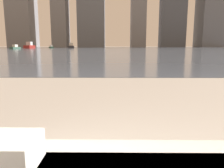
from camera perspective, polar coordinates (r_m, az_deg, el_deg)
towel_stack at (r=0.98m, az=-25.98°, el=-15.77°), size 0.24×0.21×0.12m
harbor_water at (r=61.91m, az=0.49°, el=9.16°), size 180.00×110.00×0.01m
harbor_boat_0 at (r=62.37m, az=-23.96°, el=8.70°), size 1.70×3.30×1.18m
harbor_boat_3 at (r=75.70m, az=-20.75°, el=9.25°), size 2.10×5.66×2.10m
harbor_boat_4 at (r=78.53m, az=-10.64°, el=9.66°), size 2.88×5.13×1.82m
harbor_boat_5 at (r=79.43m, az=-15.59°, el=9.29°), size 2.36×3.09×1.11m
skyline_tower_0 at (r=128.86m, az=-22.54°, el=18.01°), size 12.17×13.78×40.74m
skyline_tower_2 at (r=120.64m, az=-5.45°, el=20.84°), size 13.67×11.28×47.16m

